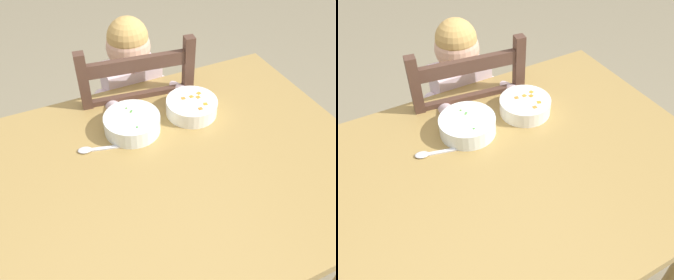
# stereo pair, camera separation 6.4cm
# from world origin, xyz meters

# --- Properties ---
(ground_plane) EXTENTS (8.00, 8.00, 0.00)m
(ground_plane) POSITION_xyz_m (0.00, 0.00, 0.00)
(ground_plane) COLOR gray
(dining_table) EXTENTS (1.29, 0.91, 0.72)m
(dining_table) POSITION_xyz_m (0.00, 0.00, 0.62)
(dining_table) COLOR #9E7E44
(dining_table) RESTS_ON ground
(dining_chair) EXTENTS (0.47, 0.47, 0.93)m
(dining_chair) POSITION_xyz_m (0.08, 0.50, 0.45)
(dining_chair) COLOR #4C3226
(dining_chair) RESTS_ON ground
(child_figure) EXTENTS (0.32, 0.31, 0.96)m
(child_figure) POSITION_xyz_m (0.09, 0.50, 0.63)
(child_figure) COLOR silver
(child_figure) RESTS_ON ground
(bowl_of_peas) EXTENTS (0.19, 0.19, 0.06)m
(bowl_of_peas) POSITION_xyz_m (-0.02, 0.20, 0.75)
(bowl_of_peas) COLOR white
(bowl_of_peas) RESTS_ON dining_table
(bowl_of_carrots) EXTENTS (0.18, 0.18, 0.05)m
(bowl_of_carrots) POSITION_xyz_m (0.20, 0.20, 0.75)
(bowl_of_carrots) COLOR white
(bowl_of_carrots) RESTS_ON dining_table
(spoon) EXTENTS (0.14, 0.05, 0.01)m
(spoon) POSITION_xyz_m (-0.17, 0.17, 0.72)
(spoon) COLOR silver
(spoon) RESTS_ON dining_table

